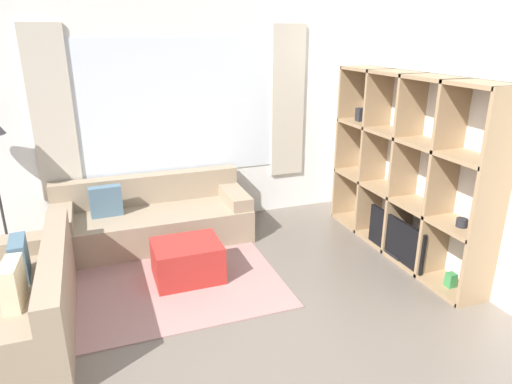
{
  "coord_description": "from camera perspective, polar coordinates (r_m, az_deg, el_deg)",
  "views": [
    {
      "loc": [
        -1.0,
        -2.05,
        2.32
      ],
      "look_at": [
        0.42,
        1.84,
        0.85
      ],
      "focal_mm": 32.0,
      "sensor_mm": 36.0,
      "label": 1
    }
  ],
  "objects": [
    {
      "name": "wall_right",
      "position": [
        5.04,
        20.88,
        7.17
      ],
      "size": [
        0.07,
        4.54,
        2.7
      ],
      "primitive_type": "cube",
      "color": "white",
      "rests_on": "ground_plane"
    },
    {
      "name": "ottoman",
      "position": [
        4.56,
        -8.58,
        -8.51
      ],
      "size": [
        0.65,
        0.52,
        0.38
      ],
      "color": "#A82823",
      "rests_on": "ground_plane"
    },
    {
      "name": "couch_main",
      "position": [
        5.4,
        -12.82,
        -3.34
      ],
      "size": [
        2.16,
        0.84,
        0.72
      ],
      "color": "gray",
      "rests_on": "ground_plane"
    },
    {
      "name": "couch_side",
      "position": [
        4.16,
        -27.25,
        -12.35
      ],
      "size": [
        0.84,
        1.76,
        0.72
      ],
      "rotation": [
        0.0,
        0.0,
        -1.57
      ],
      "color": "gray",
      "rests_on": "ground_plane"
    },
    {
      "name": "shelving_unit",
      "position": [
        5.05,
        18.41,
        2.53
      ],
      "size": [
        0.37,
        2.29,
        1.93
      ],
      "color": "silver",
      "rests_on": "ground_plane"
    },
    {
      "name": "area_rug",
      "position": [
        4.64,
        -16.31,
        -11.23
      ],
      "size": [
        2.97,
        1.82,
        0.01
      ],
      "primitive_type": "cube",
      "color": "gray",
      "rests_on": "ground_plane"
    },
    {
      "name": "wall_back",
      "position": [
        5.6,
        -9.55,
        9.39
      ],
      "size": [
        5.63,
        0.11,
        2.7
      ],
      "color": "white",
      "rests_on": "ground_plane"
    }
  ]
}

